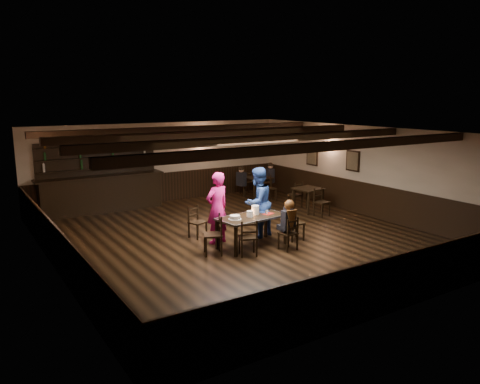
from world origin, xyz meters
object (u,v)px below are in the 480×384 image
chair_near_left (249,235)px  woman_pink (217,208)px  man_blue (258,202)px  cake (235,218)px  bar_counter (101,189)px  chair_near_right (290,231)px  dining_table (252,219)px

chair_near_left → woman_pink: (-0.09, 1.26, 0.39)m
man_blue → cake: size_ratio=5.94×
cake → bar_counter: (-1.52, 5.54, -0.07)m
chair_near_right → cake: cake is taller
chair_near_right → cake: bearing=147.5°
dining_table → cake: cake is taller
dining_table → woman_pink: (-0.56, 0.69, 0.21)m
woman_pink → bar_counter: bearing=-83.8°
chair_near_right → cake: size_ratio=2.62×
chair_near_left → man_blue: size_ratio=0.47×
woman_pink → man_blue: size_ratio=0.98×
dining_table → chair_near_right: size_ratio=2.21×
chair_near_right → bar_counter: bearing=112.7°
chair_near_left → cake: cake is taller
dining_table → woman_pink: 0.91m
cake → man_blue: bearing=30.3°
bar_counter → dining_table: bearing=-69.8°
chair_near_right → man_blue: (-0.02, 1.32, 0.44)m
chair_near_left → cake: bearing=93.6°
bar_counter → woman_pink: bearing=-73.1°
dining_table → chair_near_left: (-0.47, -0.57, -0.18)m
chair_near_left → cake: (-0.03, 0.53, 0.30)m
dining_table → bar_counter: (-2.02, 5.50, 0.05)m
chair_near_right → chair_near_left: bearing=171.0°
cake → bar_counter: bar_counter is taller
chair_near_left → chair_near_right: (1.06, -0.17, -0.03)m
cake → woman_pink: bearing=94.5°
man_blue → cake: man_blue is taller
cake → dining_table: bearing=4.6°
chair_near_right → man_blue: 1.39m
chair_near_left → chair_near_right: bearing=-9.0°
chair_near_left → bar_counter: 6.27m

